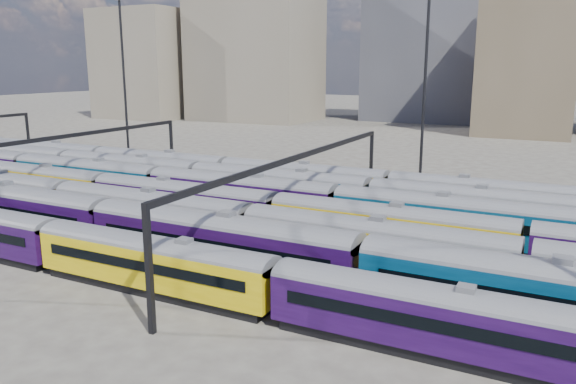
% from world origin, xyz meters
% --- Properties ---
extents(ground, '(500.00, 500.00, 0.00)m').
position_xyz_m(ground, '(0.00, 0.00, 0.00)').
color(ground, '#443F39').
rests_on(ground, ground).
extents(rake_0, '(117.18, 2.86, 4.81)m').
position_xyz_m(rake_0, '(-3.87, -15.00, 2.52)').
color(rake_0, black).
rests_on(rake_0, ground).
extents(rake_1, '(136.31, 3.32, 5.61)m').
position_xyz_m(rake_1, '(-3.26, -10.00, 2.95)').
color(rake_1, black).
rests_on(rake_1, ground).
extents(rake_2, '(127.58, 3.11, 5.24)m').
position_xyz_m(rake_2, '(7.94, -5.00, 2.75)').
color(rake_2, black).
rests_on(rake_2, ground).
extents(rake_3, '(147.29, 3.08, 5.18)m').
position_xyz_m(rake_3, '(-2.82, 0.00, 2.72)').
color(rake_3, black).
rests_on(rake_3, ground).
extents(rake_4, '(130.27, 3.18, 5.36)m').
position_xyz_m(rake_4, '(11.64, 5.00, 2.81)').
color(rake_4, black).
rests_on(rake_4, ground).
extents(rake_5, '(129.00, 3.14, 5.30)m').
position_xyz_m(rake_5, '(13.33, 10.00, 2.78)').
color(rake_5, black).
rests_on(rake_5, ground).
extents(rake_6, '(126.92, 3.09, 5.22)m').
position_xyz_m(rake_6, '(-7.52, 15.00, 2.74)').
color(rake_6, black).
rests_on(rake_6, ground).
extents(gantry_1, '(0.35, 40.35, 8.03)m').
position_xyz_m(gantry_1, '(-20.00, 0.00, 6.79)').
color(gantry_1, black).
rests_on(gantry_1, ground).
extents(gantry_2, '(0.35, 40.35, 8.03)m').
position_xyz_m(gantry_2, '(10.00, 0.00, 6.79)').
color(gantry_2, black).
rests_on(gantry_2, ground).
extents(mast_1, '(1.40, 0.50, 25.60)m').
position_xyz_m(mast_1, '(-30.00, 22.00, 13.97)').
color(mast_1, black).
rests_on(mast_1, ground).
extents(mast_3, '(1.40, 0.50, 25.60)m').
position_xyz_m(mast_3, '(15.00, 24.00, 13.97)').
color(mast_3, black).
rests_on(mast_3, ground).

